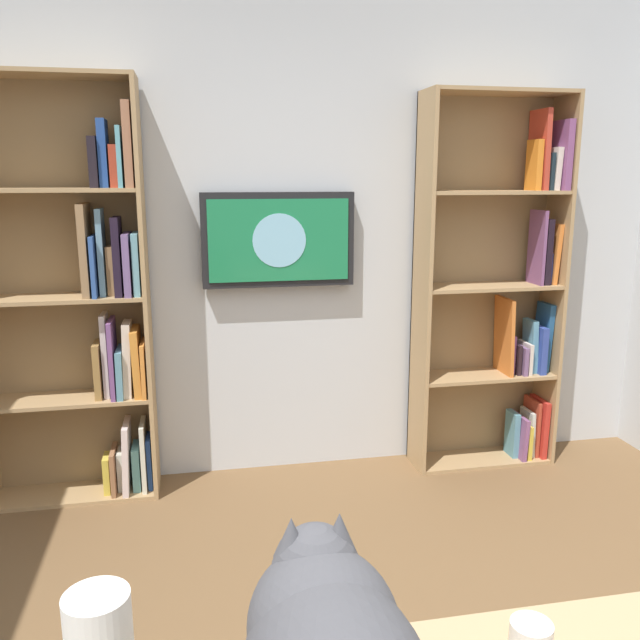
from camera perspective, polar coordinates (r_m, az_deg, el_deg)
name	(u,v)px	position (r m, az deg, el deg)	size (l,w,h in m)	color
wall_back	(283,237)	(3.66, -3.28, 7.28)	(4.52, 0.06, 2.70)	silver
bookshelf_left	(502,291)	(3.91, 15.59, 2.45)	(0.83, 0.28, 2.13)	tan
bookshelf_right	(85,304)	(3.54, -19.78, 1.33)	(0.86, 0.28, 2.16)	tan
wall_mounted_tv	(278,240)	(3.57, -3.64, 6.99)	(0.83, 0.07, 0.51)	black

